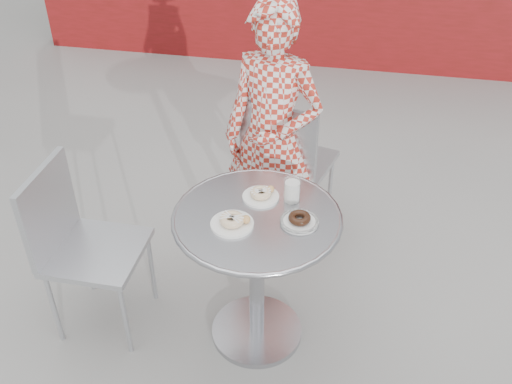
% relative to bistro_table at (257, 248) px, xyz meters
% --- Properties ---
extents(ground, '(60.00, 60.00, 0.00)m').
position_rel_bistro_table_xyz_m(ground, '(0.02, -0.05, -0.59)').
color(ground, '#A3A09B').
rests_on(ground, ground).
extents(bistro_table, '(0.77, 0.77, 0.78)m').
position_rel_bistro_table_xyz_m(bistro_table, '(0.00, 0.00, 0.00)').
color(bistro_table, '#B6B6BB').
rests_on(bistro_table, ground).
extents(chair_far, '(0.56, 0.56, 0.96)m').
position_rel_bistro_table_xyz_m(chair_far, '(0.03, 0.90, -0.29)').
color(chair_far, '#B1B4B9').
rests_on(chair_far, ground).
extents(chair_left, '(0.44, 0.44, 0.92)m').
position_rel_bistro_table_xyz_m(chair_left, '(-0.81, -0.05, -0.31)').
color(chair_left, '#B1B4B9').
rests_on(chair_left, ground).
extents(seated_person, '(0.64, 0.51, 1.54)m').
position_rel_bistro_table_xyz_m(seated_person, '(-0.05, 0.68, 0.18)').
color(seated_person, '#AF271B').
rests_on(seated_person, ground).
extents(plate_far, '(0.17, 0.17, 0.05)m').
position_rel_bistro_table_xyz_m(plate_far, '(-0.01, 0.14, 0.21)').
color(plate_far, white).
rests_on(plate_far, bistro_table).
extents(plate_near, '(0.19, 0.19, 0.05)m').
position_rel_bistro_table_xyz_m(plate_near, '(-0.09, -0.09, 0.21)').
color(plate_near, white).
rests_on(plate_near, bistro_table).
extents(plate_checker, '(0.17, 0.17, 0.04)m').
position_rel_bistro_table_xyz_m(plate_checker, '(0.19, -0.01, 0.20)').
color(plate_checker, white).
rests_on(plate_checker, bistro_table).
extents(milk_cup, '(0.08, 0.08, 0.12)m').
position_rel_bistro_table_xyz_m(milk_cup, '(0.14, 0.15, 0.25)').
color(milk_cup, white).
rests_on(milk_cup, bistro_table).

